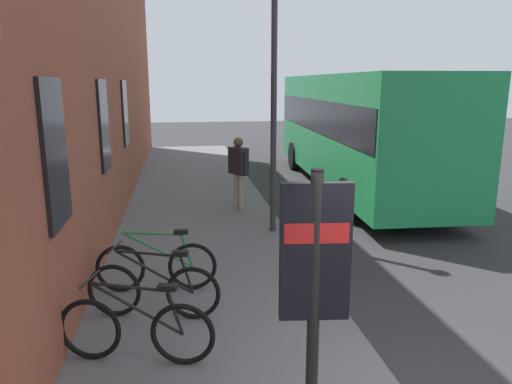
# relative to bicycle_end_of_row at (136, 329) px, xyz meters

# --- Properties ---
(ground) EXTENTS (60.00, 60.00, 0.00)m
(ground) POSITION_rel_bicycle_end_of_row_xyz_m (4.45, -3.69, -0.51)
(ground) COLOR #2D2D30
(sidewalk_pavement) EXTENTS (24.00, 3.50, 0.12)m
(sidewalk_pavement) POSITION_rel_bicycle_end_of_row_xyz_m (6.45, -0.94, -0.45)
(sidewalk_pavement) COLOR slate
(sidewalk_pavement) RESTS_ON ground
(station_facade) EXTENTS (22.00, 0.65, 9.66)m
(station_facade) POSITION_rel_bicycle_end_of_row_xyz_m (7.45, 1.11, 4.31)
(station_facade) COLOR brown
(station_facade) RESTS_ON ground
(bicycle_end_of_row) EXTENTS (0.61, 1.73, 0.97)m
(bicycle_end_of_row) POSITION_rel_bicycle_end_of_row_xyz_m (0.00, 0.00, 0.00)
(bicycle_end_of_row) COLOR black
(bicycle_end_of_row) RESTS_ON sidewalk_pavement
(bicycle_mid_rack) EXTENTS (0.58, 1.74, 0.97)m
(bicycle_mid_rack) POSITION_rel_bicycle_end_of_row_xyz_m (1.03, -0.14, 0.00)
(bicycle_mid_rack) COLOR black
(bicycle_mid_rack) RESTS_ON sidewalk_pavement
(bicycle_leaning_wall) EXTENTS (0.48, 1.77, 0.97)m
(bicycle_leaning_wall) POSITION_rel_bicycle_end_of_row_xyz_m (1.88, -0.14, 0.00)
(bicycle_leaning_wall) COLOR black
(bicycle_leaning_wall) RESTS_ON sidewalk_pavement
(transit_info_sign) EXTENTS (0.15, 0.56, 2.40)m
(transit_info_sign) POSITION_rel_bicycle_end_of_row_xyz_m (-1.54, -1.54, 1.21)
(transit_info_sign) COLOR black
(transit_info_sign) RESTS_ON sidewalk_pavement
(city_bus) EXTENTS (10.61, 3.02, 3.35)m
(city_bus) POSITION_rel_bicycle_end_of_row_xyz_m (8.76, -5.69, 1.41)
(city_bus) COLOR #1E8C4C
(city_bus) RESTS_ON ground
(pedestrian_by_facade) EXTENTS (0.58, 0.47, 1.74)m
(pedestrian_by_facade) POSITION_rel_bicycle_end_of_row_xyz_m (6.46, -1.91, 0.67)
(pedestrian_by_facade) COLOR #B2A599
(pedestrian_by_facade) RESTS_ON sidewalk_pavement
(street_lamp) EXTENTS (0.28, 0.28, 4.90)m
(street_lamp) POSITION_rel_bicycle_end_of_row_xyz_m (4.52, -2.39, 2.53)
(street_lamp) COLOR #333338
(street_lamp) RESTS_ON sidewalk_pavement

